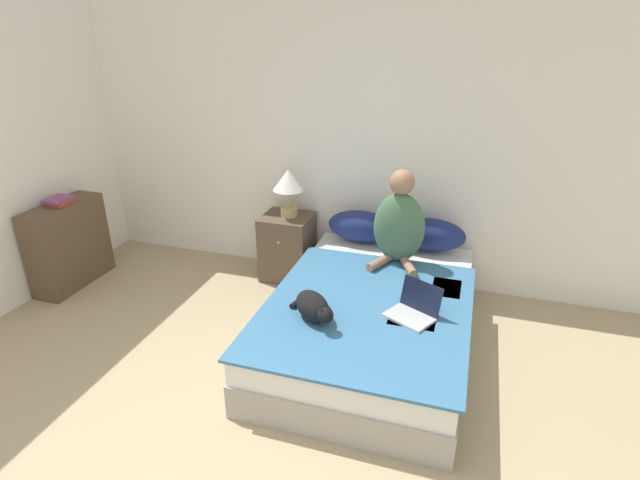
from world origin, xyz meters
TOP-DOWN VIEW (x-y plane):
  - wall_back at (0.00, 3.09)m, footprint 6.05×0.05m
  - bed at (0.53, 1.95)m, footprint 1.42×2.13m
  - pillow_near at (0.22, 2.86)m, footprint 0.60×0.27m
  - pillow_far at (0.84, 2.86)m, footprint 0.60×0.27m
  - person_sitting at (0.61, 2.55)m, footprint 0.42×0.41m
  - cat_tabby at (0.22, 1.49)m, footprint 0.38×0.42m
  - laptop_open at (0.85, 1.73)m, footprint 0.39×0.37m
  - nightstand at (-0.48, 2.80)m, footprint 0.45×0.44m
  - table_lamp at (-0.45, 2.81)m, footprint 0.28×0.28m
  - bookshelf at (-2.36, 2.07)m, footprint 0.28×0.77m
  - book_stack_top at (-2.36, 2.07)m, footprint 0.19×0.23m

SIDE VIEW (x-z plane):
  - bed at x=0.53m, z-range 0.00..0.44m
  - nightstand at x=-0.48m, z-range 0.00..0.63m
  - bookshelf at x=-2.36m, z-range 0.00..0.79m
  - laptop_open at x=0.85m, z-range 0.38..0.61m
  - cat_tabby at x=0.22m, z-range 0.45..0.63m
  - pillow_near at x=0.22m, z-range 0.44..0.73m
  - pillow_far at x=0.84m, z-range 0.44..0.73m
  - person_sitting at x=0.61m, z-range 0.38..1.17m
  - book_stack_top at x=-2.36m, z-range 0.79..0.85m
  - table_lamp at x=-0.45m, z-range 0.72..1.16m
  - wall_back at x=0.00m, z-range 0.00..2.55m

